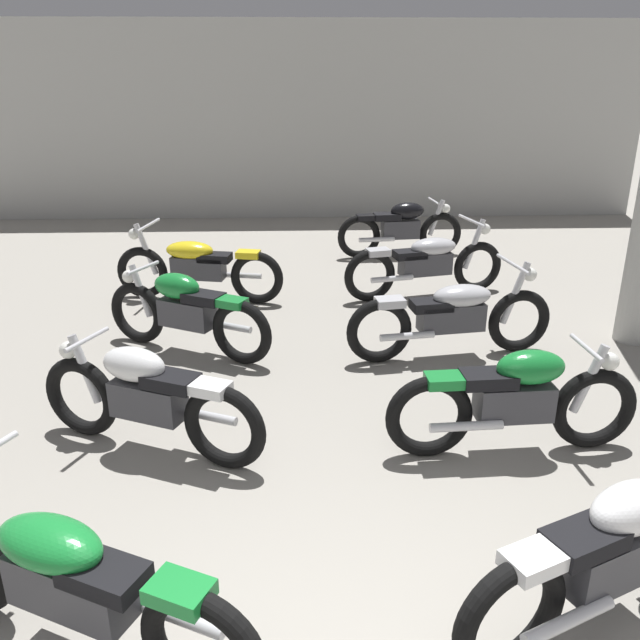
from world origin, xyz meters
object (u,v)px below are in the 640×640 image
(motorcycle_right_row_4, at_px, (401,227))
(motorcycle_left_row_3, at_px, (197,266))
(motorcycle_right_row_2, at_px, (453,315))
(motorcycle_left_row_2, at_px, (186,311))
(motorcycle_right_row_0, at_px, (612,554))
(motorcycle_right_row_3, at_px, (426,262))
(motorcycle_left_row_1, at_px, (147,397))
(motorcycle_left_row_0, at_px, (69,581))
(motorcycle_right_row_1, at_px, (516,398))

(motorcycle_right_row_4, bearing_deg, motorcycle_left_row_3, -145.60)
(motorcycle_right_row_2, bearing_deg, motorcycle_left_row_2, 175.56)
(motorcycle_right_row_0, distance_m, motorcycle_right_row_3, 5.40)
(motorcycle_right_row_2, bearing_deg, motorcycle_right_row_0, -89.44)
(motorcycle_left_row_1, height_order, motorcycle_left_row_2, same)
(motorcycle_right_row_0, bearing_deg, motorcycle_left_row_1, 146.32)
(motorcycle_left_row_2, distance_m, motorcycle_left_row_3, 1.64)
(motorcycle_left_row_1, height_order, motorcycle_right_row_0, same)
(motorcycle_left_row_2, bearing_deg, motorcycle_right_row_4, 52.47)
(motorcycle_left_row_0, distance_m, motorcycle_right_row_2, 4.49)
(motorcycle_right_row_0, bearing_deg, motorcycle_right_row_2, 90.56)
(motorcycle_left_row_1, xyz_separation_m, motorcycle_right_row_4, (2.78, 5.48, 0.00))
(motorcycle_left_row_1, height_order, motorcycle_right_row_4, same)
(motorcycle_right_row_3, bearing_deg, motorcycle_right_row_1, -90.36)
(motorcycle_left_row_1, xyz_separation_m, motorcycle_right_row_0, (2.75, -1.83, 0.00))
(motorcycle_right_row_1, height_order, motorcycle_right_row_3, motorcycle_right_row_3)
(motorcycle_left_row_3, xyz_separation_m, motorcycle_right_row_3, (2.91, 0.06, 0.00))
(motorcycle_left_row_0, height_order, motorcycle_left_row_1, motorcycle_left_row_0)
(motorcycle_right_row_3, bearing_deg, motorcycle_left_row_3, -178.83)
(motorcycle_left_row_0, bearing_deg, motorcycle_right_row_2, 52.87)
(motorcycle_right_row_1, height_order, motorcycle_right_row_2, motorcycle_right_row_2)
(motorcycle_right_row_4, bearing_deg, motorcycle_left_row_0, -110.53)
(motorcycle_right_row_2, relative_size, motorcycle_right_row_4, 1.10)
(motorcycle_left_row_0, xyz_separation_m, motorcycle_right_row_3, (2.80, 5.48, 0.00))
(motorcycle_left_row_2, xyz_separation_m, motorcycle_right_row_4, (2.77, 3.60, 0.00))
(motorcycle_right_row_2, bearing_deg, motorcycle_right_row_3, 87.17)
(motorcycle_right_row_3, bearing_deg, motorcycle_left_row_2, -148.83)
(motorcycle_right_row_1, bearing_deg, motorcycle_right_row_3, 89.64)
(motorcycle_left_row_3, height_order, motorcycle_right_row_3, same)
(motorcycle_right_row_1, relative_size, motorcycle_right_row_4, 1.00)
(motorcycle_right_row_1, xyz_separation_m, motorcycle_right_row_3, (0.02, 3.70, -0.01))
(motorcycle_right_row_0, bearing_deg, motorcycle_left_row_2, 126.48)
(motorcycle_right_row_2, bearing_deg, motorcycle_left_row_1, -148.55)
(motorcycle_left_row_2, xyz_separation_m, motorcycle_right_row_2, (2.71, -0.21, -0.01))
(motorcycle_right_row_1, distance_m, motorcycle_right_row_3, 3.70)
(motorcycle_left_row_0, distance_m, motorcycle_right_row_3, 6.16)
(motorcycle_right_row_2, bearing_deg, motorcycle_left_row_3, 146.72)
(motorcycle_right_row_1, bearing_deg, motorcycle_left_row_0, -147.39)
(motorcycle_left_row_3, bearing_deg, motorcycle_right_row_0, -61.96)
(motorcycle_left_row_0, relative_size, motorcycle_right_row_4, 1.02)
(motorcycle_right_row_2, relative_size, motorcycle_right_row_3, 1.01)
(motorcycle_right_row_0, xyz_separation_m, motorcycle_right_row_1, (0.04, 1.70, 0.00))
(motorcycle_left_row_0, distance_m, motorcycle_right_row_0, 2.74)
(motorcycle_left_row_0, height_order, motorcycle_right_row_2, same)
(motorcycle_left_row_3, xyz_separation_m, motorcycle_right_row_2, (2.81, -1.85, 0.00))
(motorcycle_right_row_0, bearing_deg, motorcycle_left_row_3, 118.04)
(motorcycle_left_row_0, relative_size, motorcycle_right_row_3, 0.94)
(motorcycle_left_row_2, relative_size, motorcycle_right_row_3, 0.84)
(motorcycle_right_row_3, height_order, motorcycle_right_row_4, motorcycle_right_row_3)
(motorcycle_left_row_0, bearing_deg, motorcycle_left_row_2, 90.00)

